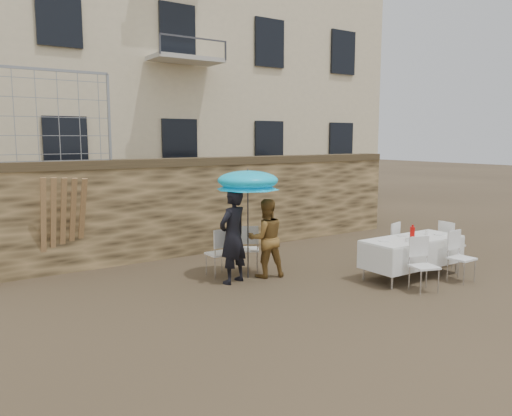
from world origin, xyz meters
TOP-DOWN VIEW (x-y plane):
  - ground at (0.00, 0.00)m, footprint 80.00×80.00m
  - stone_wall at (0.00, 5.00)m, footprint 13.00×0.50m
  - chain_link_fence at (-3.00, 5.00)m, footprint 3.20×0.06m
  - man_suit at (-0.02, 2.34)m, footprint 0.75×0.61m
  - woman_dress at (0.73, 2.34)m, footprint 0.88×0.77m
  - umbrella at (0.38, 2.44)m, footprint 1.21×1.21m
  - couple_chair_left at (-0.02, 2.89)m, footprint 0.49×0.49m
  - couple_chair_right at (0.68, 2.89)m, footprint 0.66×0.66m
  - banquet_table at (3.07, 0.74)m, footprint 2.10×0.85m
  - soda_bottle at (2.87, 0.59)m, footprint 0.09×0.09m
  - table_chair_front_left at (2.47, -0.01)m, footprint 0.60×0.60m
  - table_chair_front_right at (3.57, -0.01)m, footprint 0.50×0.50m
  - table_chair_back at (3.27, 1.54)m, footprint 0.59×0.59m
  - table_chair_side at (4.47, 0.84)m, footprint 0.52×0.52m
  - wood_planks at (-2.57, 4.64)m, footprint 0.70×0.20m

SIDE VIEW (x-z plane):
  - ground at x=0.00m, z-range 0.00..0.00m
  - couple_chair_left at x=-0.02m, z-range 0.00..0.96m
  - couple_chair_right at x=0.68m, z-range 0.00..0.96m
  - table_chair_front_left at x=2.47m, z-range 0.00..0.96m
  - table_chair_front_right at x=3.57m, z-range 0.00..0.96m
  - table_chair_back at x=3.27m, z-range 0.00..0.96m
  - table_chair_side at x=4.47m, z-range 0.00..0.96m
  - banquet_table at x=3.07m, z-range 0.34..1.12m
  - woman_dress at x=0.73m, z-range 0.00..1.53m
  - man_suit at x=-0.02m, z-range 0.00..1.79m
  - soda_bottle at x=2.87m, z-range 0.77..1.04m
  - wood_planks at x=-2.57m, z-range 0.00..2.00m
  - stone_wall at x=0.00m, z-range 0.00..2.20m
  - umbrella at x=0.38m, z-range 0.86..2.81m
  - chain_link_fence at x=-3.00m, z-range 2.20..4.00m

